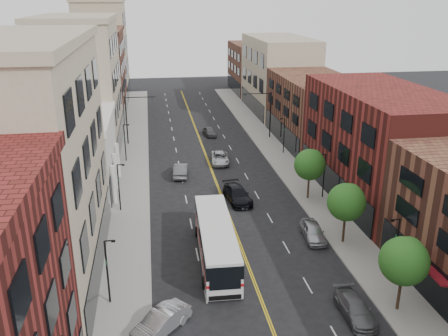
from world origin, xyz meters
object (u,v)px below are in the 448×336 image
city_bus (216,239)px  car_parked_mid (355,309)px  car_lane_a (237,195)px  car_lane_behind (181,170)px  car_lane_c (209,132)px  car_parked_far (313,231)px  car_angle_b (161,322)px  car_lane_b (220,158)px

city_bus → car_parked_mid: 12.59m
city_bus → car_lane_a: size_ratio=2.31×
car_lane_behind → car_lane_a: car_lane_a is taller
car_lane_c → car_parked_far: bearing=-89.1°
car_angle_b → car_parked_mid: bearing=43.2°
car_lane_a → city_bus: bearing=-116.0°
car_parked_mid → car_lane_c: bearing=94.5°
car_parked_far → car_lane_c: size_ratio=1.12×
car_lane_behind → car_lane_a: (5.56, -8.69, 0.02)m
car_lane_b → car_lane_behind: bearing=-137.1°
city_bus → car_lane_behind: bearing=96.5°
car_lane_c → car_lane_a: bearing=-97.8°
car_lane_b → car_lane_c: 13.30m
car_lane_behind → car_lane_c: (5.82, 17.45, -0.11)m
car_parked_mid → car_lane_a: car_lane_a is taller
car_parked_mid → car_lane_a: 21.29m
car_lane_a → car_angle_b: bearing=-120.8°
city_bus → car_angle_b: (-4.93, -8.67, -1.13)m
car_parked_far → car_lane_b: car_parked_far is taller
car_parked_mid → car_lane_b: 33.95m
car_lane_a → car_lane_b: car_lane_a is taller
car_angle_b → car_parked_mid: (13.43, -0.54, -0.09)m
car_parked_mid → car_parked_far: bearing=85.1°
car_parked_mid → car_parked_far: size_ratio=1.02×
car_lane_b → car_lane_c: car_lane_b is taller
car_lane_b → car_lane_a: bearing=-83.9°
car_lane_b → car_parked_mid: bearing=-76.2°
car_angle_b → car_lane_c: car_angle_b is taller
car_lane_behind → car_lane_c: size_ratio=1.20×
car_parked_mid → car_lane_behind: 31.17m
car_angle_b → car_lane_b: bearing=120.5°
city_bus → car_lane_a: (3.97, 11.59, -1.08)m
car_parked_mid → car_lane_a: size_ratio=0.82×
city_bus → car_lane_b: 24.79m
car_lane_behind → car_lane_b: (5.56, 4.15, -0.07)m
car_parked_mid → car_lane_c: size_ratio=1.15×
car_lane_b → car_lane_c: size_ratio=1.29×
car_parked_far → city_bus: bearing=-162.2°
car_lane_c → car_parked_mid: bearing=-92.1°
car_lane_c → city_bus: bearing=-103.6°
city_bus → car_parked_mid: size_ratio=2.80×
city_bus → car_parked_mid: bearing=-45.3°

